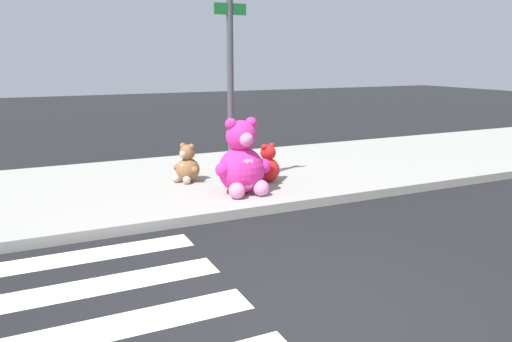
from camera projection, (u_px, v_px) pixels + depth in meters
The scene contains 7 objects.
ground_plane at pixel (318, 322), 4.47m from camera, with size 60.00×60.00×0.00m, color black.
sidewalk at pixel (164, 185), 9.03m from camera, with size 28.00×4.40×0.15m, color #9E9B93.
sign_pole at pixel (231, 87), 8.35m from camera, with size 0.56×0.11×3.20m.
plush_pink_large at pixel (242, 163), 8.08m from camera, with size 0.96×0.84×1.24m.
plush_brown at pixel (187, 166), 8.89m from camera, with size 0.50×0.48×0.69m.
plush_red at pixel (267, 166), 8.91m from camera, with size 0.52×0.49×0.69m.
plush_teal at pixel (231, 166), 9.27m from camera, with size 0.38×0.37×0.53m.
Camera 1 is at (-2.25, -3.42, 2.32)m, focal length 34.87 mm.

